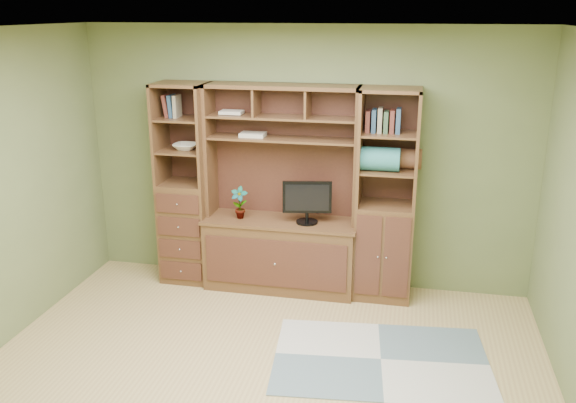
% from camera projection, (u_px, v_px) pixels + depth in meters
% --- Properties ---
extents(room, '(4.60, 4.10, 2.64)m').
position_uv_depth(room, '(253.00, 225.00, 4.21)').
color(room, tan).
rests_on(room, ground).
extents(center_hutch, '(1.54, 0.53, 2.05)m').
position_uv_depth(center_hutch, '(280.00, 191.00, 5.95)').
color(center_hutch, '#54351D').
rests_on(center_hutch, ground).
extents(left_tower, '(0.50, 0.45, 2.05)m').
position_uv_depth(left_tower, '(185.00, 184.00, 6.19)').
color(left_tower, '#54351D').
rests_on(left_tower, ground).
extents(right_tower, '(0.55, 0.45, 2.05)m').
position_uv_depth(right_tower, '(386.00, 197.00, 5.79)').
color(right_tower, '#54351D').
rests_on(right_tower, ground).
extents(rug, '(1.84, 1.32, 0.01)m').
position_uv_depth(rug, '(381.00, 360.00, 4.95)').
color(rug, '#919695').
rests_on(rug, ground).
extents(monitor, '(0.51, 0.30, 0.58)m').
position_uv_depth(monitor, '(307.00, 195.00, 5.87)').
color(monitor, black).
rests_on(monitor, center_hutch).
extents(orchid, '(0.17, 0.12, 0.32)m').
position_uv_depth(orchid, '(239.00, 203.00, 6.04)').
color(orchid, '#9A4834').
rests_on(orchid, center_hutch).
extents(magazines, '(0.24, 0.18, 0.04)m').
position_uv_depth(magazines, '(253.00, 135.00, 5.93)').
color(magazines, '#BEB4A2').
rests_on(magazines, center_hutch).
extents(bowl, '(0.24, 0.24, 0.06)m').
position_uv_depth(bowl, '(186.00, 147.00, 6.06)').
color(bowl, white).
rests_on(bowl, left_tower).
extents(blanket_teal, '(0.38, 0.22, 0.22)m').
position_uv_depth(blanket_teal, '(379.00, 159.00, 5.65)').
color(blanket_teal, '#2C7574').
rests_on(blanket_teal, right_tower).
extents(blanket_red, '(0.34, 0.19, 0.19)m').
position_uv_depth(blanket_red, '(403.00, 158.00, 5.73)').
color(blanket_red, brown).
rests_on(blanket_red, right_tower).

